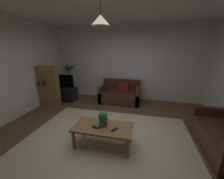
% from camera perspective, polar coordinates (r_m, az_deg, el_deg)
% --- Properties ---
extents(floor, '(5.63, 5.33, 0.02)m').
position_cam_1_polar(floor, '(3.37, -1.24, -19.06)').
color(floor, brown).
rests_on(floor, ground).
extents(rug, '(3.66, 2.93, 0.01)m').
position_cam_1_polar(rug, '(3.20, -2.20, -20.88)').
color(rug, beige).
rests_on(rug, ground).
extents(wall_back, '(5.75, 0.06, 2.81)m').
position_cam_1_polar(wall_back, '(5.41, 5.94, 10.71)').
color(wall_back, silver).
rests_on(wall_back, ground).
extents(window_pane, '(1.11, 0.01, 0.93)m').
position_cam_1_polar(window_pane, '(5.38, 9.95, 7.74)').
color(window_pane, white).
extents(couch_under_window, '(1.43, 0.81, 0.82)m').
position_cam_1_polar(couch_under_window, '(5.19, 3.32, -2.25)').
color(couch_under_window, '#47281E').
rests_on(couch_under_window, ground).
extents(coffee_table, '(1.19, 0.60, 0.45)m').
position_cam_1_polar(coffee_table, '(2.92, -3.78, -16.00)').
color(coffee_table, olive).
rests_on(coffee_table, ground).
extents(book_on_table_0, '(0.16, 0.14, 0.03)m').
position_cam_1_polar(book_on_table_0, '(2.86, -6.48, -14.88)').
color(book_on_table_0, '#2D4C8C').
rests_on(book_on_table_0, coffee_table).
extents(book_on_table_1, '(0.17, 0.15, 0.03)m').
position_cam_1_polar(book_on_table_1, '(2.85, -6.33, -14.37)').
color(book_on_table_1, '#387247').
rests_on(book_on_table_1, coffee_table).
extents(remote_on_table_0, '(0.12, 0.16, 0.02)m').
position_cam_1_polar(remote_on_table_0, '(2.76, 1.01, -16.21)').
color(remote_on_table_0, black).
rests_on(remote_on_table_0, coffee_table).
extents(potted_plant_on_table, '(0.19, 0.20, 0.33)m').
position_cam_1_polar(potted_plant_on_table, '(2.83, -3.70, -11.58)').
color(potted_plant_on_table, brown).
rests_on(potted_plant_on_table, coffee_table).
extents(tv_stand, '(0.90, 0.44, 0.50)m').
position_cam_1_polar(tv_stand, '(5.70, -18.80, -1.68)').
color(tv_stand, black).
rests_on(tv_stand, ground).
extents(tv, '(0.83, 0.16, 0.51)m').
position_cam_1_polar(tv, '(5.55, -19.40, 3.30)').
color(tv, black).
rests_on(tv, tv_stand).
extents(potted_palm_corner, '(0.83, 0.88, 1.52)m').
position_cam_1_polar(potted_palm_corner, '(6.07, -16.96, 3.39)').
color(potted_palm_corner, '#B77051').
rests_on(potted_palm_corner, ground).
extents(bookshelf_corner, '(0.70, 0.31, 1.40)m').
position_cam_1_polar(bookshelf_corner, '(5.18, -24.66, 1.15)').
color(bookshelf_corner, olive).
rests_on(bookshelf_corner, ground).
extents(pendant_lamp, '(0.32, 0.32, 0.50)m').
position_cam_1_polar(pendant_lamp, '(2.50, -4.75, 26.60)').
color(pendant_lamp, black).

